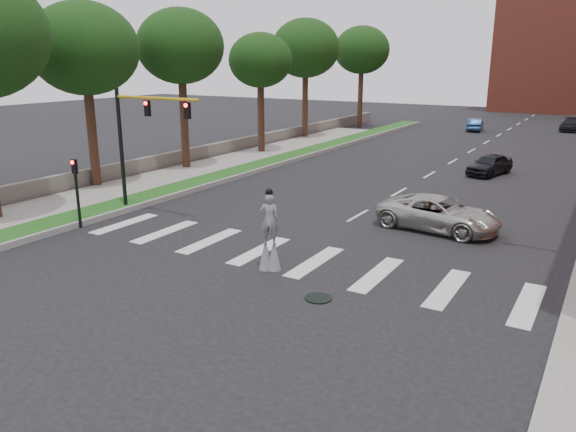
% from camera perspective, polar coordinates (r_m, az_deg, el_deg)
% --- Properties ---
extents(ground_plane, '(160.00, 160.00, 0.00)m').
position_cam_1_polar(ground_plane, '(21.63, -1.51, -4.89)').
color(ground_plane, black).
rests_on(ground_plane, ground).
extents(grass_median, '(2.00, 60.00, 0.25)m').
position_cam_1_polar(grass_median, '(43.96, -0.36, 5.88)').
color(grass_median, '#194F16').
rests_on(grass_median, ground).
extents(median_curb, '(0.20, 60.00, 0.28)m').
position_cam_1_polar(median_curb, '(43.43, 0.83, 5.78)').
color(median_curb, gray).
rests_on(median_curb, ground).
extents(sidewalk_left, '(4.00, 60.00, 0.18)m').
position_cam_1_polar(sidewalk_left, '(37.85, -12.15, 3.88)').
color(sidewalk_left, gray).
rests_on(sidewalk_left, ground).
extents(stone_wall, '(0.50, 56.00, 1.10)m').
position_cam_1_polar(stone_wall, '(48.52, -4.76, 7.26)').
color(stone_wall, '#5F5A52').
rests_on(stone_wall, ground).
extents(manhole, '(0.90, 0.90, 0.04)m').
position_cam_1_polar(manhole, '(18.64, 3.10, -8.34)').
color(manhole, black).
rests_on(manhole, ground).
extents(traffic_signal, '(5.30, 0.23, 6.20)m').
position_cam_1_polar(traffic_signal, '(29.00, -15.06, 8.32)').
color(traffic_signal, black).
rests_on(traffic_signal, ground).
extents(secondary_signal, '(0.25, 0.21, 3.23)m').
position_cam_1_polar(secondary_signal, '(27.46, -20.68, 2.78)').
color(secondary_signal, black).
rests_on(secondary_signal, ground).
extents(stilt_performer, '(0.83, 0.69, 3.11)m').
position_cam_1_polar(stilt_performer, '(20.67, -1.89, -2.08)').
color(stilt_performer, '#351F15').
rests_on(stilt_performer, ground).
extents(suv_crossing, '(5.80, 3.16, 1.54)m').
position_cam_1_polar(suv_crossing, '(26.58, 15.05, 0.24)').
color(suv_crossing, '#B9B7AF').
rests_on(suv_crossing, ground).
extents(car_near, '(2.70, 4.47, 1.42)m').
position_cam_1_polar(car_near, '(40.48, 19.82, 4.95)').
color(car_near, black).
rests_on(car_near, ground).
extents(car_mid, '(1.91, 4.18, 1.33)m').
position_cam_1_polar(car_mid, '(65.42, 18.50, 8.79)').
color(car_mid, navy).
rests_on(car_mid, ground).
extents(car_far, '(1.93, 4.65, 1.34)m').
position_cam_1_polar(car_far, '(69.16, 26.77, 8.27)').
color(car_far, black).
rests_on(car_far, ground).
extents(tree_1, '(6.26, 6.26, 10.84)m').
position_cam_1_polar(tree_1, '(35.60, -20.00, 15.63)').
color(tree_1, '#351F15').
rests_on(tree_1, ground).
extents(tree_2, '(5.93, 5.93, 10.95)m').
position_cam_1_polar(tree_2, '(40.24, -10.86, 16.51)').
color(tree_2, '#351F15').
rests_on(tree_2, ground).
extents(tree_3, '(5.12, 5.12, 9.68)m').
position_cam_1_polar(tree_3, '(46.68, -2.83, 15.45)').
color(tree_3, '#351F15').
rests_on(tree_3, ground).
extents(tree_4, '(6.52, 6.52, 11.36)m').
position_cam_1_polar(tree_4, '(55.73, 1.79, 16.63)').
color(tree_4, '#351F15').
rests_on(tree_4, ground).
extents(tree_5, '(6.15, 6.15, 11.18)m').
position_cam_1_polar(tree_5, '(65.41, 7.51, 16.34)').
color(tree_5, '#351F15').
rests_on(tree_5, ground).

